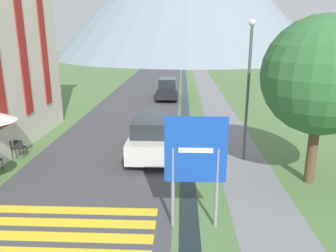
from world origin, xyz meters
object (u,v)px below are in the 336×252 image
Objects in this scene: road_sign at (196,159)px; streetlamp at (248,81)px; parked_car_far at (167,89)px; cafe_chair_far_left at (8,147)px; cafe_chair_far_right at (20,147)px; tree_by_path at (322,76)px; parked_car_near at (152,136)px.

streetlamp is (2.39, 5.42, 1.39)m from road_sign.
cafe_chair_far_left is (-6.51, -14.01, -0.39)m from parked_car_far.
cafe_chair_far_left is at bearing 148.03° from road_sign.
tree_by_path is (12.09, -1.99, 3.49)m from cafe_chair_far_right.
parked_car_near is at bearing 176.04° from streetlamp.
parked_car_near is 13.39m from parked_car_far.
parked_car_near is 0.74× the size of streetlamp.
streetlamp is 0.98× the size of tree_by_path.
cafe_chair_far_right is 10.48m from streetlamp.
tree_by_path is at bearing -69.15° from parked_car_far.
parked_car_far is (-1.63, 19.09, -1.19)m from road_sign.
streetlamp reaches higher than road_sign.
road_sign is at bearing -34.73° from cafe_chair_far_left.
tree_by_path is at bearing -47.71° from streetlamp.
streetlamp is (10.04, 0.26, 2.97)m from cafe_chair_far_right.
parked_car_far is at bearing 106.38° from streetlamp.
parked_car_near is 5.17× the size of cafe_chair_far_right.
cafe_chair_far_left is 0.14× the size of tree_by_path.
parked_car_near is 0.72× the size of tree_by_path.
cafe_chair_far_left is (-6.39, -0.63, -0.40)m from parked_car_near.
tree_by_path reaches higher than parked_car_far.
parked_car_near and parked_car_far have the same top height.
road_sign reaches higher than parked_car_far.
streetlamp is at bearing -73.62° from parked_car_far.
parked_car_near is 5.95m from cafe_chair_far_right.
tree_by_path is (12.57, -1.91, 3.49)m from cafe_chair_far_left.
parked_car_far reaches higher than cafe_chair_far_left.
tree_by_path reaches higher than road_sign.
tree_by_path is at bearing -22.33° from parked_car_near.
parked_car_near is 6.44m from cafe_chair_far_left.
road_sign is at bearing -20.49° from cafe_chair_far_right.
parked_car_far is at bearing 80.10° from cafe_chair_far_right.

